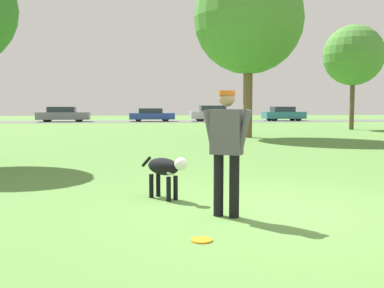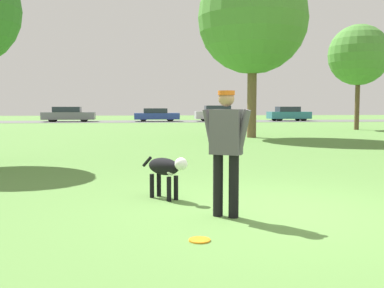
% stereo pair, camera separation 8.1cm
% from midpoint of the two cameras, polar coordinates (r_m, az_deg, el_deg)
% --- Properties ---
extents(ground_plane, '(120.00, 120.00, 0.00)m').
position_cam_midpoint_polar(ground_plane, '(6.24, 9.27, -8.49)').
color(ground_plane, '#56843D').
extents(far_road_strip, '(120.00, 6.00, 0.01)m').
position_cam_midpoint_polar(far_road_strip, '(40.97, -4.51, 2.88)').
color(far_road_strip, '#5B5B59').
rests_on(far_road_strip, ground_plane).
extents(person, '(0.61, 0.40, 1.63)m').
position_cam_midpoint_polar(person, '(5.76, 4.02, 0.09)').
color(person, black).
rests_on(person, ground_plane).
extents(dog, '(0.72, 0.83, 0.67)m').
position_cam_midpoint_polar(dog, '(6.90, -3.73, -3.16)').
color(dog, black).
rests_on(dog, ground_plane).
extents(frisbee, '(0.23, 0.23, 0.02)m').
position_cam_midpoint_polar(frisbee, '(4.89, 0.73, -12.10)').
color(frisbee, orange).
rests_on(frisbee, ground_plane).
extents(tree_mid_center, '(4.90, 4.90, 7.75)m').
position_cam_midpoint_polar(tree_mid_center, '(20.84, 7.09, 15.48)').
color(tree_mid_center, brown).
rests_on(tree_mid_center, ground_plane).
extents(tree_far_right, '(3.57, 3.57, 6.21)m').
position_cam_midpoint_polar(tree_far_right, '(28.78, 19.74, 10.54)').
color(tree_far_right, brown).
rests_on(tree_far_right, ground_plane).
extents(parked_car_grey, '(4.60, 1.86, 1.34)m').
position_cam_midpoint_polar(parked_car_grey, '(41.55, -16.11, 3.63)').
color(parked_car_grey, slate).
rests_on(parked_car_grey, ground_plane).
extents(parked_car_blue, '(4.09, 1.78, 1.19)m').
position_cam_midpoint_polar(parked_car_blue, '(40.93, -5.23, 3.69)').
color(parked_car_blue, '#284293').
rests_on(parked_car_blue, ground_plane).
extents(parked_car_silver, '(4.40, 1.69, 1.45)m').
position_cam_midpoint_polar(parked_car_silver, '(41.60, 2.70, 3.89)').
color(parked_car_silver, '#B7B7BC').
rests_on(parked_car_silver, ground_plane).
extents(parked_car_teal, '(3.89, 1.84, 1.34)m').
position_cam_midpoint_polar(parked_car_teal, '(43.28, 11.48, 3.77)').
color(parked_car_teal, teal).
rests_on(parked_car_teal, ground_plane).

